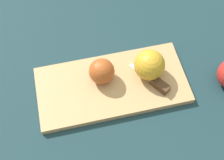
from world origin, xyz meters
TOP-DOWN VIEW (x-y plane):
  - ground_plane at (0.00, 0.00)m, footprint 4.00×4.00m
  - cutting_board at (0.00, 0.00)m, footprint 0.44×0.24m
  - apple_half_left at (-0.02, 0.03)m, footprint 0.07×0.07m
  - apple_half_right at (0.11, -0.00)m, footprint 0.09×0.09m
  - knife at (0.12, -0.05)m, footprint 0.08×0.13m

SIDE VIEW (x-z plane):
  - ground_plane at x=0.00m, z-range 0.00..0.00m
  - cutting_board at x=0.00m, z-range 0.00..0.02m
  - knife at x=0.12m, z-range 0.02..0.04m
  - apple_half_left at x=-0.02m, z-range 0.02..0.09m
  - apple_half_right at x=0.11m, z-range 0.02..0.11m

